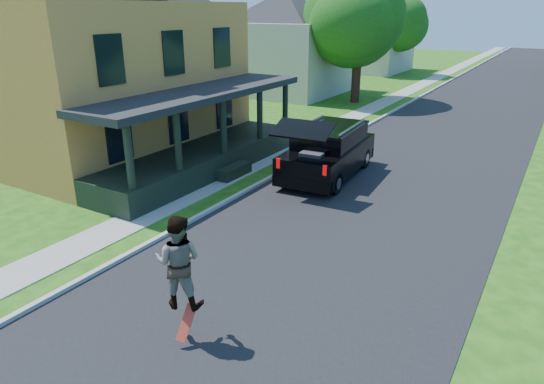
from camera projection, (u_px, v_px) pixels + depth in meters
The scene contains 13 objects.
ground at pixel (275, 292), 10.89m from camera, with size 140.00×140.00×0.00m, color #1B5010.
street at pixel (459, 123), 26.88m from camera, with size 8.00×120.00×0.02m, color black.
curb at pixel (389, 115), 28.84m from camera, with size 0.15×120.00×0.12m, color #A2A39D.
sidewalk at pixel (364, 112), 29.59m from camera, with size 1.30×120.00×0.03m, color gray.
front_walk at pixel (154, 160), 20.28m from camera, with size 6.50×1.20×0.03m, color gray.
main_house at pixel (85, 35), 20.12m from camera, with size 15.56×15.56×10.10m.
neighbor_house_mid at pixel (285, 34), 35.11m from camera, with size 12.78×12.78×8.30m.
neighbor_house_far at pixel (365, 27), 47.90m from camera, with size 12.78×12.78×8.30m.
black_suv at pixel (328, 151), 18.01m from camera, with size 2.43×5.57×2.54m.
skateboarder at pixel (178, 262), 8.94m from camera, with size 1.09×0.98×1.83m.
skateboard at pixel (187, 323), 9.06m from camera, with size 0.19×0.50×0.65m.
tree_left_mid at pixel (360, 7), 30.67m from camera, with size 6.61×6.43×9.34m.
tree_left_far at pixel (393, 19), 44.12m from camera, with size 5.05×4.89×7.66m.
Camera 1 is at (4.80, -8.05, 5.98)m, focal length 32.00 mm.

